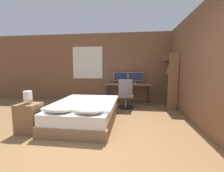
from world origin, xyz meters
TOP-DOWN VIEW (x-y plane):
  - ground_plane at (0.00, 0.00)m, footprint 20.00×20.00m
  - wall_back at (-0.02, 3.89)m, footprint 12.00×0.08m
  - wall_side_right at (2.08, 1.50)m, footprint 0.06×12.00m
  - bed at (-0.52, 1.30)m, footprint 1.43×2.00m
  - nightstand at (-1.48, 0.61)m, footprint 0.43×0.39m
  - bedside_lamp at (-1.48, 0.61)m, footprint 0.16×0.16m
  - desk at (0.45, 3.52)m, footprint 1.65×0.61m
  - monitor_left at (0.16, 3.72)m, footprint 0.56×0.16m
  - monitor_right at (0.74, 3.72)m, footprint 0.56×0.16m
  - keyboard at (0.45, 3.31)m, footprint 0.36×0.13m
  - computer_mouse at (0.72, 3.31)m, footprint 0.07×0.05m
  - office_chair at (0.40, 2.72)m, footprint 0.52×0.52m
  - bookshelf at (1.87, 3.06)m, footprint 0.31×0.88m

SIDE VIEW (x-z plane):
  - ground_plane at x=0.00m, z-range 0.00..0.00m
  - bed at x=-0.52m, z-range -0.04..0.55m
  - nightstand at x=-1.48m, z-range 0.00..0.60m
  - office_chair at x=0.40m, z-range -0.10..0.87m
  - desk at x=0.45m, z-range 0.29..1.03m
  - bedside_lamp at x=-1.48m, z-range 0.62..0.88m
  - keyboard at x=0.45m, z-range 0.74..0.76m
  - computer_mouse at x=0.72m, z-range 0.74..0.78m
  - monitor_left at x=0.16m, z-range 0.78..1.21m
  - monitor_right at x=0.74m, z-range 0.78..1.21m
  - bookshelf at x=1.87m, z-range 0.12..1.91m
  - wall_side_right at x=2.08m, z-range 0.00..2.70m
  - wall_back at x=-0.02m, z-range 0.00..2.70m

